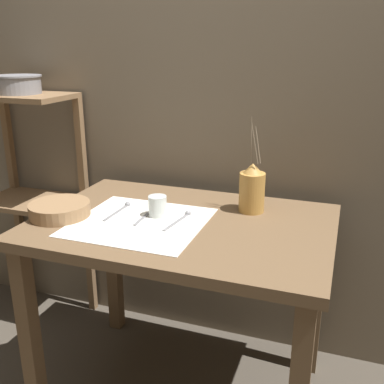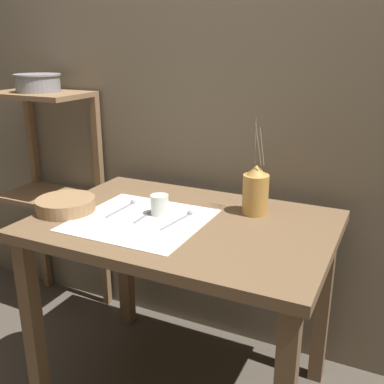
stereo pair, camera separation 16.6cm
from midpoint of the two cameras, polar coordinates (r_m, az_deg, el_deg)
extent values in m
cube|color=#6B5E4C|center=(2.06, 7.45, 11.56)|extent=(7.00, 0.06, 2.40)
cube|color=brown|center=(1.72, 1.60, -4.30)|extent=(1.12, 0.77, 0.04)
cube|color=brown|center=(1.92, -17.18, -16.04)|extent=(0.06, 0.06, 0.76)
cube|color=brown|center=(2.37, -6.48, -8.40)|extent=(0.06, 0.06, 0.76)
cube|color=brown|center=(2.08, 18.54, -13.45)|extent=(0.06, 0.06, 0.76)
cube|color=brown|center=(2.36, -16.91, 11.76)|extent=(0.49, 0.31, 0.02)
cube|color=brown|center=(2.48, -15.77, -0.55)|extent=(0.49, 0.31, 0.02)
cube|color=brown|center=(2.74, -17.36, -0.23)|extent=(0.04, 0.04, 1.21)
cube|color=brown|center=(2.46, -9.57, -1.69)|extent=(0.04, 0.04, 1.21)
cube|color=white|center=(1.72, -3.82, -3.61)|extent=(0.48, 0.46, 0.00)
cylinder|color=#B7843D|center=(1.78, 10.71, -0.35)|extent=(0.10, 0.10, 0.16)
cone|color=#B7843D|center=(1.76, 10.90, 2.73)|extent=(0.08, 0.08, 0.04)
cylinder|color=brown|center=(1.72, 11.16, 5.89)|extent=(0.04, 0.02, 0.16)
cylinder|color=brown|center=(1.75, 10.77, 6.33)|extent=(0.01, 0.01, 0.18)
cylinder|color=brown|center=(1.74, 11.59, 5.65)|extent=(0.03, 0.03, 0.14)
cylinder|color=#8E6B47|center=(1.84, -13.30, -1.65)|extent=(0.23, 0.23, 0.05)
cylinder|color=silver|center=(1.75, -1.44, -1.69)|extent=(0.07, 0.07, 0.08)
cube|color=gray|center=(1.82, -6.55, -2.31)|extent=(0.02, 0.19, 0.00)
sphere|color=gray|center=(1.89, -5.00, -1.35)|extent=(0.02, 0.02, 0.02)
cube|color=gray|center=(1.76, -3.14, -2.96)|extent=(0.02, 0.19, 0.00)
cube|color=gray|center=(1.69, 0.80, -3.81)|extent=(0.04, 0.19, 0.00)
sphere|color=gray|center=(1.76, 2.46, -2.77)|extent=(0.02, 0.02, 0.02)
cylinder|color=gray|center=(2.36, -17.07, 13.09)|extent=(0.21, 0.21, 0.09)
cylinder|color=gray|center=(2.36, -17.17, 14.04)|extent=(0.23, 0.23, 0.01)
camera|label=1|loc=(0.08, -87.14, 0.95)|focal=42.00mm
camera|label=2|loc=(0.08, 92.86, -0.95)|focal=42.00mm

